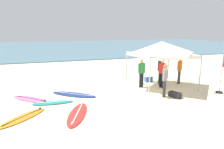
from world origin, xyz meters
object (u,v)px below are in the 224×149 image
at_px(surfboard_red, 77,114).
at_px(person_black, 161,69).
at_px(cooler_box, 148,79).
at_px(person_red, 162,71).
at_px(surfboard_teal, 53,103).
at_px(person_orange, 180,69).
at_px(gear_bag_near_tent, 175,95).
at_px(banner_flag, 224,65).
at_px(surfboard_navy, 74,94).
at_px(person_green, 142,71).
at_px(canopy_tent, 162,48).
at_px(surfboard_pink, 31,99).
at_px(person_grey, 165,78).
at_px(surfboard_orange, 23,117).

xyz_separation_m(surfboard_red, person_black, (5.68, 3.06, 0.95)).
distance_m(person_black, cooler_box, 1.24).
height_order(surfboard_red, person_red, person_red).
bearing_deg(surfboard_teal, person_orange, 8.55).
bearing_deg(person_red, gear_bag_near_tent, -99.73).
distance_m(banner_flag, gear_bag_near_tent, 3.23).
height_order(surfboard_navy, person_green, person_green).
height_order(canopy_tent, person_red, canopy_tent).
bearing_deg(surfboard_pink, banner_flag, -11.49).
bearing_deg(surfboard_navy, person_green, 3.50).
bearing_deg(person_grey, canopy_tent, 65.73).
bearing_deg(cooler_box, person_green, -134.56).
xyz_separation_m(surfboard_pink, person_black, (7.63, 0.52, 0.95)).
xyz_separation_m(person_orange, person_grey, (-2.30, -1.95, 0.00)).
bearing_deg(surfboard_pink, person_green, 3.18).
bearing_deg(person_black, surfboard_red, -151.69).
relative_size(surfboard_orange, person_red, 1.14).
distance_m(surfboard_navy, person_black, 5.59).
bearing_deg(person_orange, banner_flag, -65.56).
xyz_separation_m(canopy_tent, person_black, (0.29, 0.46, -1.40)).
relative_size(person_red, gear_bag_near_tent, 2.85).
bearing_deg(person_red, surfboard_orange, -164.32).
relative_size(gear_bag_near_tent, cooler_box, 1.20).
xyz_separation_m(surfboard_red, person_green, (4.29, 2.89, 0.95)).
bearing_deg(surfboard_red, surfboard_pink, 127.39).
bearing_deg(banner_flag, person_grey, 173.29).
height_order(person_black, person_red, same).
distance_m(canopy_tent, person_grey, 2.32).
distance_m(surfboard_orange, gear_bag_near_tent, 7.21).
bearing_deg(banner_flag, surfboard_red, -176.28).
bearing_deg(gear_bag_near_tent, surfboard_red, -172.95).
distance_m(surfboard_teal, gear_bag_near_tent, 6.10).
bearing_deg(surfboard_red, gear_bag_near_tent, 7.05).
relative_size(surfboard_pink, banner_flag, 0.61).
xyz_separation_m(person_red, cooler_box, (-0.08, 1.51, -0.79)).
relative_size(canopy_tent, person_orange, 1.89).
distance_m(canopy_tent, gear_bag_near_tent, 3.00).
bearing_deg(banner_flag, surfboard_navy, 164.83).
bearing_deg(banner_flag, gear_bag_near_tent, 177.79).
bearing_deg(person_black, gear_bag_near_tent, -103.37).
distance_m(surfboard_navy, person_green, 4.21).
relative_size(surfboard_red, person_black, 1.49).
height_order(canopy_tent, banner_flag, banner_flag).
relative_size(surfboard_teal, person_black, 1.13).
bearing_deg(person_green, gear_bag_near_tent, -70.06).
bearing_deg(person_orange, gear_bag_near_tent, -129.38).
bearing_deg(surfboard_red, surfboard_navy, 85.84).
bearing_deg(surfboard_orange, gear_bag_near_tent, 2.33).
bearing_deg(person_green, surfboard_orange, -158.22).
xyz_separation_m(surfboard_orange, person_green, (6.38, 2.55, 0.95)).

